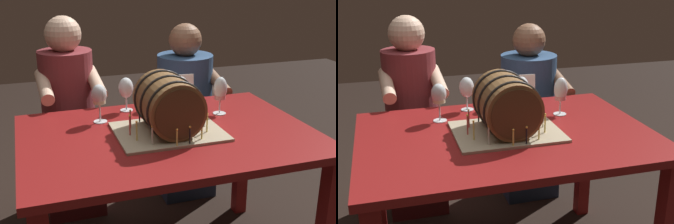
% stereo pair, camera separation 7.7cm
% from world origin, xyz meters
% --- Properties ---
extents(dining_table, '(1.31, 0.92, 0.75)m').
position_xyz_m(dining_table, '(0.00, 0.00, 0.64)').
color(dining_table, maroon).
rests_on(dining_table, ground).
extents(barrel_cake, '(0.47, 0.37, 0.27)m').
position_xyz_m(barrel_cake, '(-0.00, -0.00, 0.87)').
color(barrel_cake, tan).
rests_on(barrel_cake, dining_table).
extents(wine_glass_empty, '(0.08, 0.08, 0.18)m').
position_xyz_m(wine_glass_empty, '(-0.11, 0.36, 0.87)').
color(wine_glass_empty, white).
rests_on(wine_glass_empty, dining_table).
extents(wine_glass_amber, '(0.08, 0.08, 0.18)m').
position_xyz_m(wine_glass_amber, '(0.16, 0.28, 0.86)').
color(wine_glass_amber, white).
rests_on(wine_glass_amber, dining_table).
extents(wine_glass_white, '(0.07, 0.07, 0.19)m').
position_xyz_m(wine_glass_white, '(-0.27, 0.24, 0.88)').
color(wine_glass_white, white).
rests_on(wine_glass_white, dining_table).
extents(wine_glass_red, '(0.07, 0.07, 0.19)m').
position_xyz_m(wine_glass_red, '(0.08, 0.37, 0.88)').
color(wine_glass_red, white).
rests_on(wine_glass_red, dining_table).
extents(wine_glass_rose, '(0.07, 0.07, 0.19)m').
position_xyz_m(wine_glass_rose, '(0.33, 0.17, 0.87)').
color(wine_glass_rose, white).
rests_on(wine_glass_rose, dining_table).
extents(menu_card, '(0.11, 0.04, 0.16)m').
position_xyz_m(menu_card, '(0.21, 0.38, 0.83)').
color(menu_card, silver).
rests_on(menu_card, dining_table).
extents(person_seated_left, '(0.36, 0.46, 1.20)m').
position_xyz_m(person_seated_left, '(-0.36, 0.75, 0.54)').
color(person_seated_left, '#4C1B1E').
rests_on(person_seated_left, ground).
extents(person_seated_right, '(0.39, 0.47, 1.12)m').
position_xyz_m(person_seated_right, '(0.36, 0.75, 0.52)').
color(person_seated_right, '#1B2D46').
rests_on(person_seated_right, ground).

